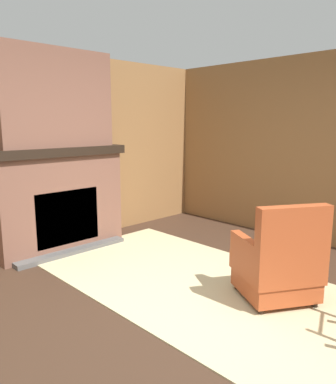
# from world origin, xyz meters

# --- Properties ---
(ground_plane) EXTENTS (14.00, 14.00, 0.00)m
(ground_plane) POSITION_xyz_m (0.00, 0.00, 0.00)
(ground_plane) COLOR #3D281C
(wood_panel_wall_left) EXTENTS (0.06, 5.95, 2.60)m
(wood_panel_wall_left) POSITION_xyz_m (-2.71, 0.00, 1.30)
(wood_panel_wall_left) COLOR olive
(wood_panel_wall_left) RESTS_ON ground
(wood_panel_wall_back) EXTENTS (5.95, 0.09, 2.60)m
(wood_panel_wall_back) POSITION_xyz_m (0.03, 2.70, 1.31)
(wood_panel_wall_back) COLOR olive
(wood_panel_wall_back) RESTS_ON ground
(fireplace_hearth) EXTENTS (0.66, 1.79, 1.37)m
(fireplace_hearth) POSITION_xyz_m (-2.44, 0.00, 0.68)
(fireplace_hearth) COLOR brown
(fireplace_hearth) RESTS_ON ground
(chimney_breast) EXTENTS (0.40, 1.49, 1.21)m
(chimney_breast) POSITION_xyz_m (-2.45, 0.00, 1.97)
(chimney_breast) COLOR brown
(chimney_breast) RESTS_ON fireplace_hearth
(area_rug) EXTENTS (4.17, 1.99, 0.01)m
(area_rug) POSITION_xyz_m (-0.23, 0.47, 0.01)
(area_rug) COLOR #C6B789
(area_rug) RESTS_ON ground
(armchair) EXTENTS (0.90, 0.91, 0.98)m
(armchair) POSITION_xyz_m (0.37, 0.72, 0.36)
(armchair) COLOR #A84723
(armchair) RESTS_ON ground
(firewood_stack) EXTENTS (0.38, 0.42, 0.23)m
(firewood_stack) POSITION_xyz_m (-0.39, 2.24, 0.09)
(firewood_stack) COLOR brown
(firewood_stack) RESTS_ON ground
(oil_lamp_vase) EXTENTS (0.11, 0.11, 0.29)m
(oil_lamp_vase) POSITION_xyz_m (-2.49, -0.26, 1.47)
(oil_lamp_vase) COLOR silver
(oil_lamp_vase) RESTS_ON fireplace_hearth
(storage_case) EXTENTS (0.18, 0.21, 0.14)m
(storage_case) POSITION_xyz_m (-2.49, 0.35, 1.44)
(storage_case) COLOR gray
(storage_case) RESTS_ON fireplace_hearth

